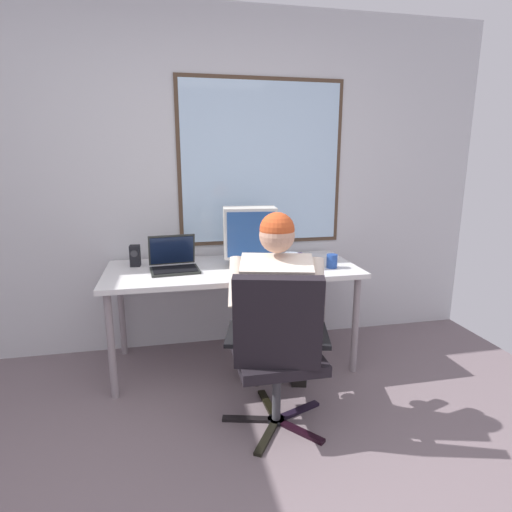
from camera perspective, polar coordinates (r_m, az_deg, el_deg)
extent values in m
cube|color=silver|center=(3.28, -9.29, 9.57)|extent=(4.82, 0.06, 2.58)
cube|color=#4C3828|center=(3.31, 0.76, 12.62)|extent=(1.30, 0.01, 1.27)
cube|color=silver|center=(3.31, 0.77, 12.62)|extent=(1.24, 0.02, 1.21)
cylinder|color=gray|center=(2.79, -19.26, -11.64)|extent=(0.05, 0.05, 0.70)
cylinder|color=gray|center=(3.03, 13.48, -9.21)|extent=(0.05, 0.05, 0.70)
cylinder|color=gray|center=(3.37, -17.98, -7.19)|extent=(0.05, 0.05, 0.70)
cylinder|color=gray|center=(3.57, 9.19, -5.52)|extent=(0.05, 0.05, 0.70)
cube|color=silver|center=(2.96, -3.23, -1.82)|extent=(1.76, 0.75, 0.03)
cube|color=black|center=(2.60, -0.94, -21.49)|extent=(0.32, 0.12, 0.02)
cube|color=black|center=(2.48, 1.56, -23.52)|extent=(0.21, 0.29, 0.02)
cube|color=black|center=(2.53, 5.91, -22.75)|extent=(0.23, 0.27, 0.02)
cube|color=black|center=(2.68, 5.68, -20.43)|extent=(0.31, 0.16, 0.02)
cube|color=black|center=(2.72, 1.69, -19.75)|extent=(0.06, 0.32, 0.02)
cylinder|color=black|center=(2.60, 2.78, -21.56)|extent=(0.10, 0.10, 0.02)
cylinder|color=#3F3F44|center=(2.49, 2.83, -17.83)|extent=(0.05, 0.05, 0.38)
cube|color=black|center=(2.39, 2.89, -13.56)|extent=(0.47, 0.47, 0.06)
cube|color=black|center=(2.09, 3.00, -9.24)|extent=(0.46, 0.24, 0.50)
cube|color=black|center=(2.35, 9.23, -10.70)|extent=(0.13, 0.33, 0.02)
cube|color=black|center=(2.34, -3.38, -10.59)|extent=(0.13, 0.33, 0.02)
cylinder|color=#545156|center=(2.59, 6.32, -10.66)|extent=(0.25, 0.43, 0.15)
cylinder|color=#545156|center=(2.87, 5.95, -13.08)|extent=(0.12, 0.12, 0.45)
cube|color=black|center=(3.01, 5.79, -15.69)|extent=(0.16, 0.26, 0.08)
cylinder|color=#545156|center=(2.59, -0.89, -10.59)|extent=(0.25, 0.43, 0.15)
cylinder|color=#545156|center=(2.87, -0.62, -13.02)|extent=(0.12, 0.12, 0.45)
cube|color=black|center=(3.01, -0.54, -15.63)|extent=(0.16, 0.26, 0.08)
cube|color=beige|center=(2.30, 2.79, -6.70)|extent=(0.45, 0.42, 0.56)
sphere|color=tan|center=(2.20, 2.90, 2.86)|extent=(0.19, 0.19, 0.19)
sphere|color=#C54B23|center=(2.19, 2.91, 3.63)|extent=(0.19, 0.19, 0.19)
cylinder|color=beige|center=(2.32, 8.26, -3.72)|extent=(0.14, 0.22, 0.29)
cylinder|color=tan|center=(2.45, 7.96, -6.20)|extent=(0.13, 0.22, 0.26)
sphere|color=tan|center=(2.49, 7.86, -6.46)|extent=(0.09, 0.09, 0.09)
cylinder|color=beige|center=(2.32, -2.64, -3.61)|extent=(0.14, 0.22, 0.29)
cylinder|color=tan|center=(2.47, -2.33, -3.70)|extent=(0.12, 0.20, 0.27)
sphere|color=tan|center=(2.54, -2.16, -1.70)|extent=(0.09, 0.09, 0.09)
cube|color=beige|center=(2.98, -0.87, -1.22)|extent=(0.32, 0.26, 0.02)
cylinder|color=beige|center=(2.97, -0.87, -0.54)|extent=(0.04, 0.04, 0.06)
cube|color=beige|center=(2.93, -0.88, 3.32)|extent=(0.38, 0.24, 0.35)
cube|color=#264C8C|center=(2.82, -0.68, 2.95)|extent=(0.32, 0.04, 0.31)
cube|color=#262825|center=(2.89, -11.07, -1.96)|extent=(0.34, 0.26, 0.02)
cube|color=black|center=(2.88, -11.08, -1.77)|extent=(0.31, 0.23, 0.00)
cube|color=#262825|center=(3.00, -11.48, 0.86)|extent=(0.33, 0.09, 0.22)
cube|color=#0F1933|center=(2.99, -11.46, 0.79)|extent=(0.30, 0.08, 0.19)
cylinder|color=silver|center=(2.87, 4.81, -1.97)|extent=(0.07, 0.07, 0.00)
cylinder|color=silver|center=(2.86, 4.83, -1.37)|extent=(0.01, 0.01, 0.06)
cylinder|color=silver|center=(2.85, 4.85, -0.16)|extent=(0.09, 0.09, 0.07)
cylinder|color=#5A081D|center=(2.85, 4.84, -0.61)|extent=(0.08, 0.08, 0.02)
cube|color=black|center=(3.08, -16.27, 0.03)|extent=(0.07, 0.07, 0.15)
cylinder|color=#333338|center=(3.04, -16.40, 0.30)|extent=(0.05, 0.01, 0.05)
cube|color=#304190|center=(3.15, 5.44, -0.35)|extent=(0.15, 0.15, 0.03)
cube|color=#5B3E86|center=(3.14, 5.40, 0.05)|extent=(0.17, 0.12, 0.02)
cylinder|color=#214291|center=(2.97, 10.38, -0.70)|extent=(0.08, 0.08, 0.10)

